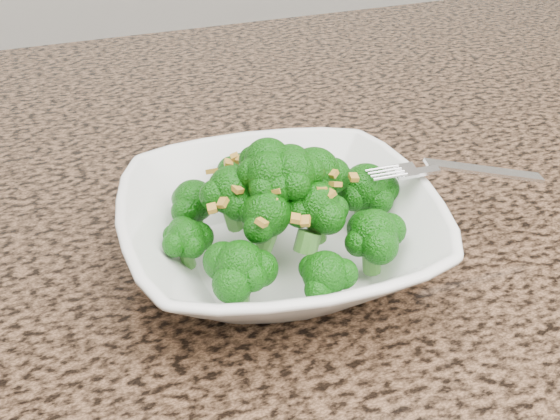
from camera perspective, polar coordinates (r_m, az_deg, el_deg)
name	(u,v)px	position (r m, az deg, el deg)	size (l,w,h in m)	color
granite_counter	(318,213)	(0.65, 3.13, -0.29)	(1.64, 1.04, 0.03)	brown
bowl	(280,232)	(0.54, 0.00, -1.81)	(0.24, 0.24, 0.06)	white
broccoli_pile	(280,158)	(0.51, 0.00, 4.22)	(0.21, 0.21, 0.07)	#11600B
garlic_topping	(280,110)	(0.49, 0.00, 8.09)	(0.13, 0.13, 0.01)	gold
fork	(430,171)	(0.56, 12.12, 3.15)	(0.17, 0.03, 0.01)	silver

